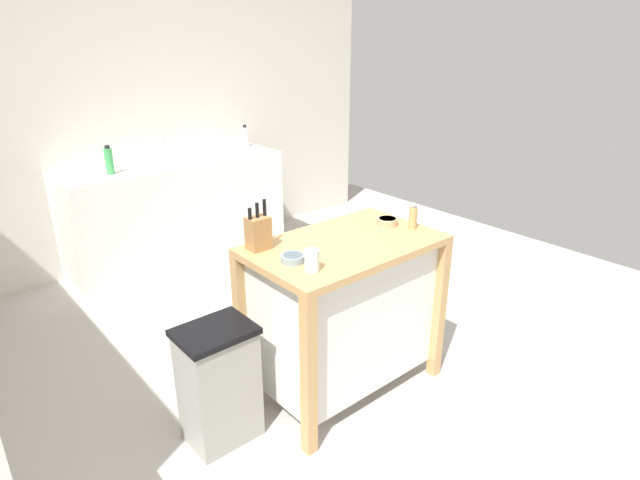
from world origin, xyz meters
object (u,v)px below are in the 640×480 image
(bowl_stoneware_deep, at_px, (293,258))
(pepper_grinder, at_px, (413,217))
(kitchen_island, at_px, (343,308))
(sink_faucet, at_px, (163,145))
(bowl_ceramic_small, at_px, (387,221))
(drinking_cup, at_px, (312,261))
(trash_bin, at_px, (219,384))
(knife_block, at_px, (258,232))
(bottle_spray_cleaner, at_px, (109,161))
(bottle_dish_soap, at_px, (245,137))

(bowl_stoneware_deep, height_order, pepper_grinder, pepper_grinder)
(kitchen_island, xyz_separation_m, sink_faucet, (0.09, 2.36, 0.52))
(bowl_ceramic_small, bearing_deg, drinking_cup, -164.97)
(pepper_grinder, height_order, trash_bin, pepper_grinder)
(knife_block, xyz_separation_m, trash_bin, (-0.36, -0.13, -0.67))
(bottle_spray_cleaner, bearing_deg, trash_bin, -98.59)
(bottle_dish_soap, bearing_deg, pepper_grinder, -100.72)
(drinking_cup, height_order, trash_bin, drinking_cup)
(trash_bin, bearing_deg, sink_faucet, 69.62)
(bowl_ceramic_small, height_order, pepper_grinder, pepper_grinder)
(drinking_cup, bearing_deg, bottle_spray_cleaner, 92.20)
(bowl_ceramic_small, height_order, bottle_dish_soap, bottle_dish_soap)
(trash_bin, distance_m, sink_faucet, 2.54)
(bottle_dish_soap, bearing_deg, bowl_ceramic_small, -102.86)
(kitchen_island, height_order, bottle_dish_soap, bottle_dish_soap)
(kitchen_island, bearing_deg, pepper_grinder, -13.29)
(drinking_cup, distance_m, bottle_spray_cleaner, 2.29)
(trash_bin, bearing_deg, bowl_stoneware_deep, -14.83)
(kitchen_island, relative_size, knife_block, 4.05)
(bowl_ceramic_small, bearing_deg, kitchen_island, -175.16)
(pepper_grinder, distance_m, trash_bin, 1.36)
(knife_block, xyz_separation_m, bottle_dish_soap, (1.27, 2.09, 0.02))
(bowl_ceramic_small, bearing_deg, bottle_dish_soap, 77.14)
(knife_block, bearing_deg, kitchen_island, -28.85)
(knife_block, height_order, bottle_spray_cleaner, knife_block)
(pepper_grinder, bearing_deg, sink_faucet, 97.66)
(bottle_dish_soap, relative_size, bottle_spray_cleaner, 0.93)
(bowl_ceramic_small, xyz_separation_m, bottle_dish_soap, (0.52, 2.28, 0.09))
(pepper_grinder, xyz_separation_m, bottle_dish_soap, (0.46, 2.41, 0.04))
(bottle_spray_cleaner, bearing_deg, bowl_ceramic_small, -68.97)
(bowl_ceramic_small, relative_size, sink_faucet, 0.54)
(knife_block, xyz_separation_m, bowl_ceramic_small, (0.75, -0.19, -0.07))
(bowl_ceramic_small, xyz_separation_m, pepper_grinder, (0.06, -0.13, 0.05))
(knife_block, height_order, bowl_stoneware_deep, knife_block)
(bowl_stoneware_deep, xyz_separation_m, trash_bin, (-0.39, 0.10, -0.60))
(bowl_stoneware_deep, relative_size, sink_faucet, 0.54)
(knife_block, distance_m, pepper_grinder, 0.88)
(bowl_stoneware_deep, height_order, bottle_dish_soap, bottle_dish_soap)
(sink_faucet, bearing_deg, bowl_ceramic_small, -83.47)
(kitchen_island, bearing_deg, bowl_ceramic_small, 4.84)
(knife_block, xyz_separation_m, bowl_stoneware_deep, (0.03, -0.24, -0.07))
(kitchen_island, distance_m, bowl_ceramic_small, 0.55)
(trash_bin, bearing_deg, pepper_grinder, -8.81)
(bowl_stoneware_deep, bearing_deg, bowl_ceramic_small, 4.14)
(bowl_stoneware_deep, distance_m, pepper_grinder, 0.79)
(trash_bin, xyz_separation_m, bottle_dish_soap, (1.63, 2.22, 0.69))
(bottle_dish_soap, bearing_deg, trash_bin, -126.32)
(kitchen_island, bearing_deg, trash_bin, 173.77)
(trash_bin, xyz_separation_m, bottle_spray_cleaner, (0.31, 2.05, 0.70))
(trash_bin, relative_size, bottle_spray_cleaner, 2.86)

